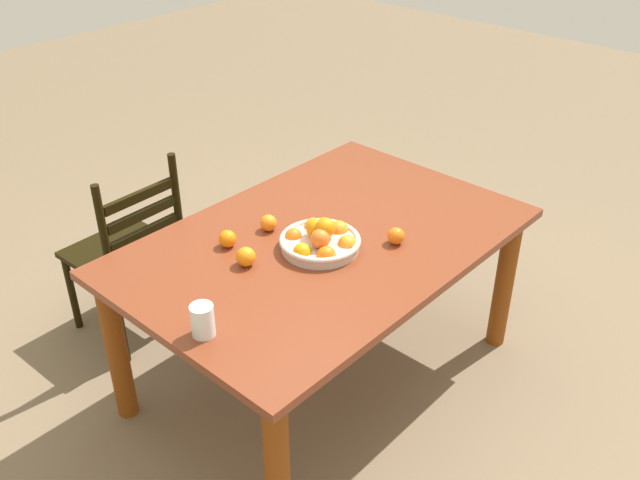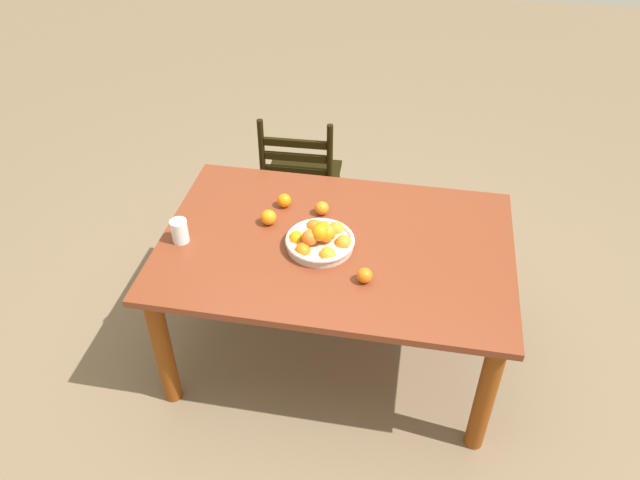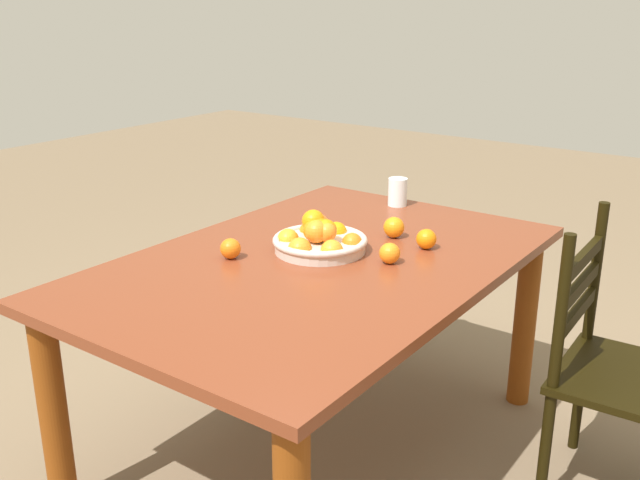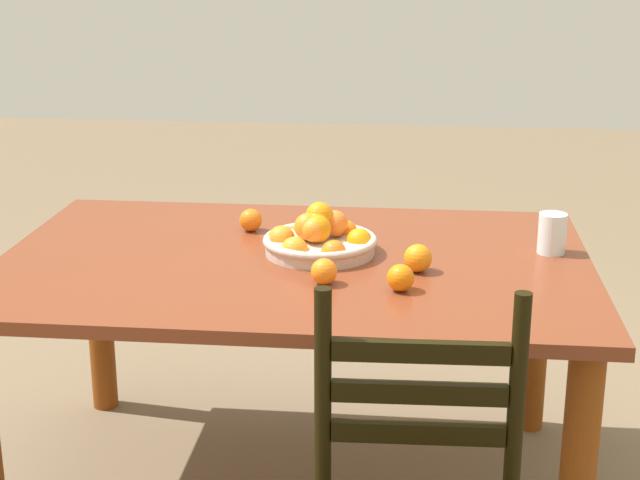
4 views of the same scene
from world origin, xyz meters
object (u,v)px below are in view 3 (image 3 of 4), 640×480
fruit_bowl (319,239)px  drinking_glass (398,192)px  orange_loose_0 (394,227)px  orange_loose_3 (426,239)px  chair_near_window (619,371)px  dining_table (318,289)px  orange_loose_1 (231,249)px  orange_loose_2 (390,253)px

fruit_bowl → drinking_glass: size_ratio=2.81×
orange_loose_0 → orange_loose_3: (0.04, 0.15, -0.00)m
chair_near_window → orange_loose_0: size_ratio=12.23×
dining_table → orange_loose_0: size_ratio=21.82×
fruit_bowl → orange_loose_3: bearing=130.0°
chair_near_window → fruit_bowl: (0.30, -0.95, 0.33)m
dining_table → orange_loose_1: (0.17, -0.24, 0.14)m
fruit_bowl → orange_loose_2: (-0.04, 0.26, -0.01)m
orange_loose_0 → orange_loose_1: bearing=-32.6°
dining_table → orange_loose_3: orange_loose_3 is taller
orange_loose_1 → drinking_glass: drinking_glass is taller
drinking_glass → fruit_bowl: bearing=6.3°
chair_near_window → orange_loose_0: 0.88m
fruit_bowl → orange_loose_0: (-0.28, 0.13, -0.01)m
fruit_bowl → orange_loose_2: bearing=98.9°
chair_near_window → orange_loose_1: chair_near_window is taller
orange_loose_2 → orange_loose_0: bearing=-152.6°
orange_loose_2 → fruit_bowl: bearing=-81.1°
dining_table → drinking_glass: (-0.72, -0.12, 0.17)m
dining_table → fruit_bowl: bearing=-145.9°
fruit_bowl → orange_loose_1: fruit_bowl is taller
chair_near_window → orange_loose_1: (0.53, -1.15, 0.32)m
chair_near_window → orange_loose_0: (0.02, -0.82, 0.33)m
drinking_glass → orange_loose_1: bearing=-8.0°
dining_table → orange_loose_3: (-0.30, 0.24, 0.14)m
dining_table → orange_loose_0: 0.39m
dining_table → orange_loose_2: 0.28m
dining_table → fruit_bowl: 0.17m
orange_loose_2 → drinking_glass: 0.70m
chair_near_window → orange_loose_2: chair_near_window is taller
dining_table → fruit_bowl: fruit_bowl is taller
drinking_glass → orange_loose_2: bearing=27.9°
chair_near_window → drinking_glass: chair_near_window is taller
dining_table → orange_loose_1: size_ratio=23.94×
fruit_bowl → orange_loose_1: 0.30m
chair_near_window → drinking_glass: (-0.36, -1.02, 0.35)m
orange_loose_0 → orange_loose_2: (0.24, 0.12, -0.00)m
orange_loose_1 → fruit_bowl: bearing=139.5°
chair_near_window → orange_loose_1: bearing=112.6°
orange_loose_2 → orange_loose_3: size_ratio=0.98×
orange_loose_1 → orange_loose_3: size_ratio=0.99×
orange_loose_1 → orange_loose_3: 0.67m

